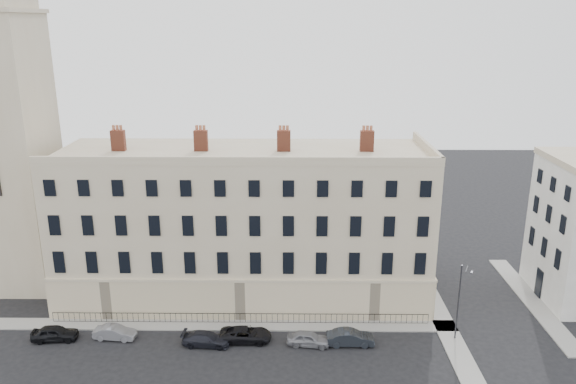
# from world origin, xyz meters

# --- Properties ---
(ground) EXTENTS (160.00, 160.00, 0.00)m
(ground) POSITION_xyz_m (0.00, 0.00, 0.00)
(ground) COLOR black
(ground) RESTS_ON ground
(terrace) EXTENTS (36.22, 12.22, 17.00)m
(terrace) POSITION_xyz_m (-5.97, 11.97, 7.50)
(terrace) COLOR #BEAD8D
(terrace) RESTS_ON ground
(church_tower) EXTENTS (8.00, 8.13, 44.00)m
(church_tower) POSITION_xyz_m (-30.00, 14.00, 18.66)
(church_tower) COLOR #BEAD8D
(church_tower) RESTS_ON ground
(pavement_terrace) EXTENTS (48.00, 2.00, 0.12)m
(pavement_terrace) POSITION_xyz_m (-10.00, 5.00, 0.06)
(pavement_terrace) COLOR gray
(pavement_terrace) RESTS_ON ground
(pavement_east_return) EXTENTS (2.00, 24.00, 0.12)m
(pavement_east_return) POSITION_xyz_m (13.00, 8.00, 0.06)
(pavement_east_return) COLOR gray
(pavement_east_return) RESTS_ON ground
(pavement_adjacent) EXTENTS (2.00, 20.00, 0.12)m
(pavement_adjacent) POSITION_xyz_m (23.00, 10.00, 0.06)
(pavement_adjacent) COLOR gray
(pavement_adjacent) RESTS_ON ground
(railings) EXTENTS (35.00, 0.04, 0.96)m
(railings) POSITION_xyz_m (-6.00, 5.40, 0.55)
(railings) COLOR black
(railings) RESTS_ON ground
(car_a) EXTENTS (4.11, 1.96, 1.36)m
(car_a) POSITION_xyz_m (-22.08, 2.39, 0.68)
(car_a) COLOR black
(car_a) RESTS_ON ground
(car_b) EXTENTS (3.81, 1.62, 1.22)m
(car_b) POSITION_xyz_m (-16.86, 2.66, 0.61)
(car_b) COLOR slate
(car_b) RESTS_ON ground
(car_c) EXTENTS (4.32, 2.04, 1.22)m
(car_c) POSITION_xyz_m (-8.59, 1.70, 0.61)
(car_c) COLOR black
(car_c) RESTS_ON ground
(car_d) EXTENTS (4.58, 2.16, 1.26)m
(car_d) POSITION_xyz_m (-5.23, 2.42, 0.63)
(car_d) COLOR black
(car_d) RESTS_ON ground
(car_e) EXTENTS (3.91, 1.95, 1.28)m
(car_e) POSITION_xyz_m (0.30, 1.79, 0.64)
(car_e) COLOR gray
(car_e) RESTS_ON ground
(car_f) EXTENTS (4.17, 1.50, 1.37)m
(car_f) POSITION_xyz_m (3.93, 1.90, 0.68)
(car_f) COLOR #1E2229
(car_f) RESTS_ON ground
(streetlamp) EXTENTS (0.73, 1.46, 7.15)m
(streetlamp) POSITION_xyz_m (13.35, 2.81, 3.96)
(streetlamp) COLOR #333339
(streetlamp) RESTS_ON ground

